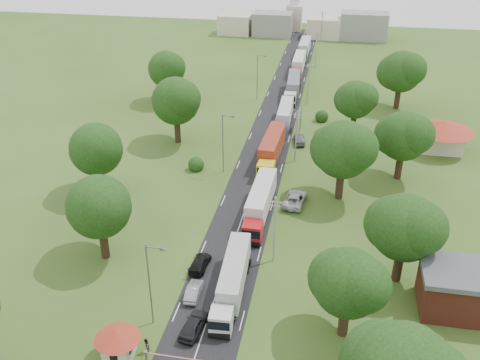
% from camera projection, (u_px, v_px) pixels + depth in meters
% --- Properties ---
extents(ground, '(260.00, 260.00, 0.00)m').
position_uv_depth(ground, '(240.00, 225.00, 72.42)').
color(ground, '#344D19').
rests_on(ground, ground).
extents(road, '(8.00, 200.00, 0.04)m').
position_uv_depth(road, '(261.00, 161.00, 89.74)').
color(road, black).
rests_on(road, ground).
extents(boom_barrier, '(9.22, 0.35, 1.18)m').
position_uv_depth(boom_barrier, '(177.00, 358.00, 50.57)').
color(boom_barrier, slate).
rests_on(boom_barrier, ground).
extents(guard_booth, '(4.40, 4.40, 3.45)m').
position_uv_depth(guard_booth, '(118.00, 340.00, 50.91)').
color(guard_booth, beige).
rests_on(guard_booth, ground).
extents(info_sign, '(0.12, 3.10, 4.10)m').
position_uv_depth(info_sign, '(301.00, 114.00, 100.47)').
color(info_sign, slate).
rests_on(info_sign, ground).
extents(pole_1, '(1.60, 0.24, 9.00)m').
position_uv_depth(pole_1, '(275.00, 229.00, 63.26)').
color(pole_1, gray).
rests_on(pole_1, ground).
extents(pole_2, '(1.60, 0.24, 9.00)m').
position_uv_depth(pole_2, '(296.00, 136.00, 87.51)').
color(pole_2, gray).
rests_on(pole_2, ground).
extents(pole_3, '(1.60, 0.24, 9.00)m').
position_uv_depth(pole_3, '(308.00, 83.00, 111.75)').
color(pole_3, gray).
rests_on(pole_3, ground).
extents(pole_4, '(1.60, 0.24, 9.00)m').
position_uv_depth(pole_4, '(316.00, 49.00, 136.00)').
color(pole_4, gray).
rests_on(pole_4, ground).
extents(pole_5, '(1.60, 0.24, 9.00)m').
position_uv_depth(pole_5, '(322.00, 26.00, 160.25)').
color(pole_5, gray).
rests_on(pole_5, ground).
extents(lamp_0, '(2.03, 0.22, 10.00)m').
position_uv_depth(lamp_0, '(151.00, 281.00, 53.34)').
color(lamp_0, slate).
rests_on(lamp_0, ground).
extents(lamp_1, '(2.03, 0.22, 10.00)m').
position_uv_depth(lamp_1, '(224.00, 141.00, 83.65)').
color(lamp_1, slate).
rests_on(lamp_1, ground).
extents(lamp_2, '(2.03, 0.22, 10.00)m').
position_uv_depth(lamp_2, '(258.00, 75.00, 113.95)').
color(lamp_2, slate).
rests_on(lamp_2, ground).
extents(tree_2, '(8.00, 8.00, 10.10)m').
position_uv_depth(tree_2, '(348.00, 282.00, 51.58)').
color(tree_2, '#382616').
rests_on(tree_2, ground).
extents(tree_3, '(8.80, 8.80, 11.07)m').
position_uv_depth(tree_3, '(404.00, 227.00, 58.99)').
color(tree_3, '#382616').
rests_on(tree_3, ground).
extents(tree_4, '(9.60, 9.60, 12.05)m').
position_uv_depth(tree_4, '(343.00, 149.00, 75.42)').
color(tree_4, '#382616').
rests_on(tree_4, ground).
extents(tree_5, '(8.80, 8.80, 11.07)m').
position_uv_depth(tree_5, '(404.00, 136.00, 81.19)').
color(tree_5, '#382616').
rests_on(tree_5, ground).
extents(tree_6, '(8.00, 8.00, 10.10)m').
position_uv_depth(tree_6, '(356.00, 99.00, 97.32)').
color(tree_6, '#382616').
rests_on(tree_6, ground).
extents(tree_7, '(9.60, 9.60, 12.05)m').
position_uv_depth(tree_7, '(401.00, 71.00, 108.29)').
color(tree_7, '#382616').
rests_on(tree_7, ground).
extents(tree_10, '(8.80, 8.80, 11.07)m').
position_uv_depth(tree_10, '(99.00, 206.00, 62.89)').
color(tree_10, '#382616').
rests_on(tree_10, ground).
extents(tree_11, '(8.80, 8.80, 11.07)m').
position_uv_depth(tree_11, '(96.00, 149.00, 77.01)').
color(tree_11, '#382616').
rests_on(tree_11, ground).
extents(tree_12, '(9.60, 9.60, 12.05)m').
position_uv_depth(tree_12, '(176.00, 101.00, 93.08)').
color(tree_12, '#382616').
rests_on(tree_12, ground).
extents(tree_13, '(8.80, 8.80, 11.07)m').
position_uv_depth(tree_13, '(167.00, 69.00, 111.97)').
color(tree_13, '#382616').
rests_on(tree_13, ground).
extents(house_brick, '(8.60, 6.60, 5.20)m').
position_uv_depth(house_brick, '(460.00, 290.00, 56.59)').
color(house_brick, maroon).
rests_on(house_brick, ground).
extents(house_cream, '(10.08, 10.08, 5.80)m').
position_uv_depth(house_cream, '(443.00, 131.00, 91.85)').
color(house_cream, beige).
rests_on(house_cream, ground).
extents(distant_town, '(52.00, 8.00, 8.00)m').
position_uv_depth(distant_town, '(307.00, 25.00, 165.92)').
color(distant_town, gray).
rests_on(distant_town, ground).
extents(church, '(5.00, 5.00, 12.30)m').
position_uv_depth(church, '(294.00, 14.00, 172.70)').
color(church, beige).
rests_on(church, ground).
extents(truck_0, '(2.95, 14.01, 3.87)m').
position_uv_depth(truck_0, '(233.00, 279.00, 59.06)').
color(truck_0, silver).
rests_on(truck_0, ground).
extents(truck_1, '(2.84, 14.82, 4.10)m').
position_uv_depth(truck_1, '(260.00, 203.00, 73.43)').
color(truck_1, '#AA1316').
rests_on(truck_1, ground).
extents(truck_2, '(3.27, 15.59, 4.31)m').
position_uv_depth(truck_2, '(272.00, 149.00, 88.61)').
color(truck_2, yellow).
rests_on(truck_2, ground).
extents(truck_3, '(2.58, 13.67, 3.79)m').
position_uv_depth(truck_3, '(285.00, 116.00, 102.59)').
color(truck_3, '#1A4D9D').
rests_on(truck_3, ground).
extents(truck_4, '(3.25, 15.03, 4.15)m').
position_uv_depth(truck_4, '(293.00, 86.00, 117.65)').
color(truck_4, silver).
rests_on(truck_4, ground).
extents(truck_5, '(2.56, 14.73, 4.08)m').
position_uv_depth(truck_5, '(299.00, 64.00, 132.90)').
color(truck_5, red).
rests_on(truck_5, ground).
extents(truck_6, '(2.63, 14.79, 4.10)m').
position_uv_depth(truck_6, '(304.00, 48.00, 146.49)').
color(truck_6, '#2A712E').
rests_on(truck_6, ground).
extents(car_lane_front, '(2.50, 4.94, 1.61)m').
position_uv_depth(car_lane_front, '(194.00, 325.00, 54.58)').
color(car_lane_front, black).
rests_on(car_lane_front, ground).
extents(car_lane_mid, '(1.53, 4.12, 1.35)m').
position_uv_depth(car_lane_mid, '(194.00, 291.00, 59.43)').
color(car_lane_mid, gray).
rests_on(car_lane_mid, ground).
extents(car_lane_rear, '(2.13, 4.72, 1.34)m').
position_uv_depth(car_lane_rear, '(200.00, 263.00, 63.91)').
color(car_lane_rear, black).
rests_on(car_lane_rear, ground).
extents(car_verge_near, '(3.47, 6.31, 1.67)m').
position_uv_depth(car_verge_near, '(295.00, 199.00, 77.07)').
color(car_verge_near, silver).
rests_on(car_verge_near, ground).
extents(car_verge_far, '(2.68, 4.99, 1.61)m').
position_uv_depth(car_verge_far, '(299.00, 139.00, 95.87)').
color(car_verge_far, slate).
rests_on(car_verge_far, ground).
extents(pedestrian_booth, '(0.70, 0.85, 1.64)m').
position_uv_depth(pedestrian_booth, '(146.00, 346.00, 51.98)').
color(pedestrian_booth, gray).
rests_on(pedestrian_booth, ground).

